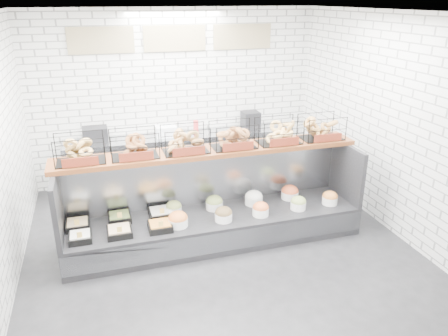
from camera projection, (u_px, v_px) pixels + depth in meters
name	position (u px, v px, depth m)	size (l,w,h in m)	color
ground	(221.00, 251.00, 5.81)	(5.50, 5.50, 0.00)	black
room_shell	(208.00, 88.00, 5.59)	(5.02, 5.51, 3.01)	silver
display_case	(214.00, 217.00, 5.99)	(4.00, 0.90, 1.20)	black
bagel_shelf	(210.00, 140.00, 5.76)	(4.10, 0.50, 0.40)	#542712
prep_counter	(182.00, 158.00, 7.80)	(4.00, 0.60, 1.20)	#93969B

